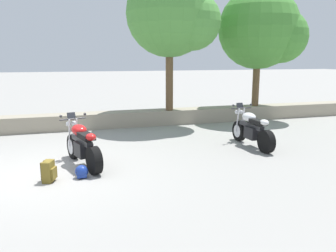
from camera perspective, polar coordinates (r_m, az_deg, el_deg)
ground_plane at (r=8.14m, az=-19.11°, el=-7.35°), size 120.00×120.00×0.00m
stone_wall at (r=12.74m, az=-18.56°, el=0.55°), size 36.00×0.80×0.55m
motorcycle_red_near_left at (r=8.32m, az=-14.08°, el=-3.17°), size 0.89×2.02×1.18m
motorcycle_white_centre at (r=10.12m, az=13.76°, el=-0.62°), size 0.67×2.06×1.18m
rider_backpack at (r=7.51m, az=-19.26°, el=-6.97°), size 0.32×0.34×0.47m
rider_helmet at (r=7.56m, az=-14.18°, el=-7.39°), size 0.28×0.28×0.28m
leafy_tree_far_left at (r=13.00m, az=1.05°, el=17.95°), size 3.32×3.16×5.14m
leafy_tree_mid_left at (r=14.70m, az=15.59°, el=15.10°), size 3.39×3.23×4.74m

